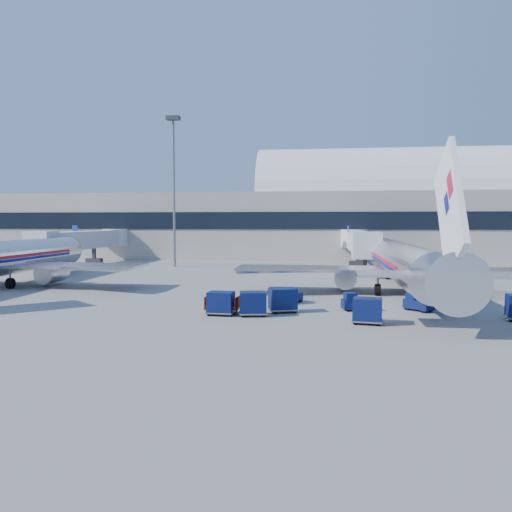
# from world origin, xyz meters

# --- Properties ---
(ground) EXTENTS (260.00, 260.00, 0.00)m
(ground) POSITION_xyz_m (0.00, 0.00, 0.00)
(ground) COLOR gray
(ground) RESTS_ON ground
(terminal) EXTENTS (170.00, 28.15, 21.00)m
(terminal) POSITION_xyz_m (-13.60, 55.96, 7.52)
(terminal) COLOR #B2AA9E
(terminal) RESTS_ON ground
(airliner_main) EXTENTS (32.00, 37.26, 12.07)m
(airliner_main) POSITION_xyz_m (10.00, 4.51, 2.93)
(airliner_main) COLOR silver
(airliner_main) RESTS_ON ground
(jetbridge_near) EXTENTS (4.40, 27.50, 6.25)m
(jetbridge_near) POSITION_xyz_m (7.60, 30.81, 3.93)
(jetbridge_near) COLOR silver
(jetbridge_near) RESTS_ON ground
(jetbridge_mid) EXTENTS (4.40, 27.50, 6.25)m
(jetbridge_mid) POSITION_xyz_m (-34.40, 30.81, 3.93)
(jetbridge_mid) COLOR silver
(jetbridge_mid) RESTS_ON ground
(mast_west) EXTENTS (2.00, 1.20, 22.60)m
(mast_west) POSITION_xyz_m (-20.00, 30.00, 14.79)
(mast_west) COLOR slate
(mast_west) RESTS_ON ground
(barrier_near) EXTENTS (3.00, 0.55, 0.90)m
(barrier_near) POSITION_xyz_m (18.00, 2.00, 0.45)
(barrier_near) COLOR #9E9E96
(barrier_near) RESTS_ON ground
(tug_lead) EXTENTS (2.36, 1.58, 1.41)m
(tug_lead) POSITION_xyz_m (4.79, -4.64, 0.64)
(tug_lead) COLOR #091346
(tug_lead) RESTS_ON ground
(tug_right) EXTENTS (2.26, 2.32, 1.41)m
(tug_right) POSITION_xyz_m (9.59, -4.10, 0.64)
(tug_right) COLOR #091346
(tug_right) RESTS_ON ground
(tug_left) EXTENTS (1.79, 2.27, 1.32)m
(tug_left) POSITION_xyz_m (-0.26, -1.70, 0.60)
(tug_left) COLOR #091346
(tug_left) RESTS_ON ground
(cart_train_a) EXTENTS (2.47, 2.16, 1.83)m
(cart_train_a) POSITION_xyz_m (-0.69, -6.08, 0.98)
(cart_train_a) COLOR #091346
(cart_train_a) RESTS_ON ground
(cart_train_b) EXTENTS (2.24, 1.86, 1.77)m
(cart_train_b) POSITION_xyz_m (-2.73, -7.84, 0.94)
(cart_train_b) COLOR #091346
(cart_train_b) RESTS_ON ground
(cart_train_c) EXTENTS (2.03, 1.59, 1.72)m
(cart_train_c) POSITION_xyz_m (-5.11, -7.83, 0.92)
(cart_train_c) COLOR #091346
(cart_train_c) RESTS_ON ground
(cart_solo_near) EXTENTS (2.18, 1.78, 1.74)m
(cart_solo_near) POSITION_xyz_m (5.30, -9.64, 0.93)
(cart_solo_near) COLOR #091346
(cart_solo_near) RESTS_ON ground
(cart_open_red) EXTENTS (2.57, 1.91, 0.65)m
(cart_open_red) POSITION_xyz_m (-5.06, -7.25, 0.47)
(cart_open_red) COLOR slate
(cart_open_red) RESTS_ON ground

